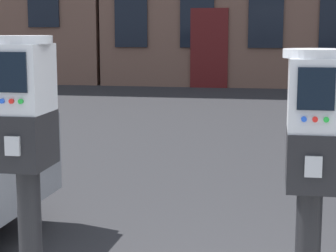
# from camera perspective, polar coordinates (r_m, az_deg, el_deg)

# --- Properties ---
(parking_meter_near_kerb) EXTENTS (0.22, 0.25, 1.39)m
(parking_meter_near_kerb) POSITION_cam_1_polar(r_m,az_deg,el_deg) (2.35, -13.12, -2.31)
(parking_meter_near_kerb) COLOR black
(parking_meter_near_kerb) RESTS_ON sidewalk_slab
(parking_meter_twin_adjacent) EXTENTS (0.22, 0.25, 1.35)m
(parking_meter_twin_adjacent) POSITION_cam_1_polar(r_m,az_deg,el_deg) (2.16, 13.28, -4.08)
(parking_meter_twin_adjacent) COLOR black
(parking_meter_twin_adjacent) RESTS_ON sidewalk_slab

